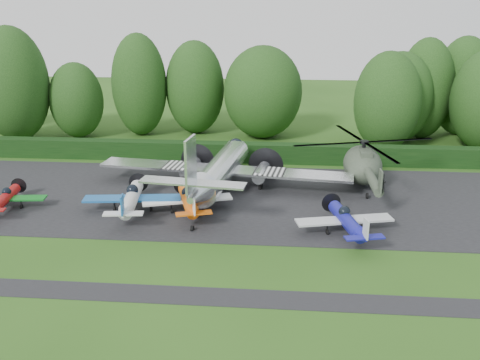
# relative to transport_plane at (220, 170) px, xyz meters

# --- Properties ---
(ground) EXTENTS (160.00, 160.00, 0.00)m
(ground) POSITION_rel_transport_plane_xyz_m (-2.85, -11.47, -2.07)
(ground) COLOR #254B15
(ground) RESTS_ON ground
(apron) EXTENTS (70.00, 18.00, 0.01)m
(apron) POSITION_rel_transport_plane_xyz_m (-2.85, -1.47, -2.07)
(apron) COLOR black
(apron) RESTS_ON ground
(taxiway_verge) EXTENTS (70.00, 2.00, 0.00)m
(taxiway_verge) POSITION_rel_transport_plane_xyz_m (-2.85, -17.47, -2.07)
(taxiway_verge) COLOR black
(taxiway_verge) RESTS_ON ground
(hedgerow) EXTENTS (90.00, 1.60, 2.00)m
(hedgerow) POSITION_rel_transport_plane_xyz_m (-2.85, 9.53, -2.07)
(hedgerow) COLOR black
(hedgerow) RESTS_ON ground
(transport_plane) EXTENTS (23.19, 17.79, 7.43)m
(transport_plane) POSITION_rel_transport_plane_xyz_m (0.00, 0.00, 0.00)
(transport_plane) COLOR white
(transport_plane) RESTS_ON ground
(light_plane_red) EXTENTS (6.28, 6.60, 2.41)m
(light_plane_red) POSITION_rel_transport_plane_xyz_m (-17.07, -5.57, -1.07)
(light_plane_red) COLOR #9E0E10
(light_plane_red) RESTS_ON ground
(light_plane_white) EXTENTS (7.89, 8.29, 3.03)m
(light_plane_white) POSITION_rel_transport_plane_xyz_m (-6.55, -5.38, -0.81)
(light_plane_white) COLOR silver
(light_plane_white) RESTS_ON ground
(light_plane_orange) EXTENTS (7.25, 7.63, 2.79)m
(light_plane_orange) POSITION_rel_transport_plane_xyz_m (-2.02, -5.03, -0.91)
(light_plane_orange) COLOR #E25B0D
(light_plane_orange) RESTS_ON ground
(light_plane_blue) EXTENTS (7.24, 7.61, 2.78)m
(light_plane_blue) POSITION_rel_transport_plane_xyz_m (10.24, -8.15, -0.91)
(light_plane_blue) COLOR navy
(light_plane_blue) RESTS_ON ground
(helicopter) EXTENTS (13.23, 15.48, 4.26)m
(helicopter) POSITION_rel_transport_plane_xyz_m (12.76, 2.88, 0.22)
(helicopter) COLOR #333E30
(helicopter) RESTS_ON ground
(tree_1) EXTENTS (6.71, 6.71, 12.52)m
(tree_1) POSITION_rel_transport_plane_xyz_m (-12.38, 20.05, 4.17)
(tree_1) COLOR black
(tree_1) RESTS_ON ground
(tree_3) EXTENTS (6.44, 6.44, 9.18)m
(tree_3) POSITION_rel_transport_plane_xyz_m (-19.80, 18.23, 2.50)
(tree_3) COLOR black
(tree_3) RESTS_ON ground
(tree_5) EXTENTS (9.48, 9.48, 11.17)m
(tree_5) POSITION_rel_transport_plane_xyz_m (2.83, 19.99, 3.50)
(tree_5) COLOR black
(tree_5) RESTS_ON ground
(tree_6) EXTENTS (7.29, 7.29, 11.56)m
(tree_6) POSITION_rel_transport_plane_xyz_m (-5.72, 21.57, 3.70)
(tree_6) COLOR black
(tree_6) RESTS_ON ground
(tree_7) EXTENTS (6.66, 6.66, 12.11)m
(tree_7) POSITION_rel_transport_plane_xyz_m (22.26, 21.36, 3.97)
(tree_7) COLOR black
(tree_7) RESTS_ON ground
(tree_8) EXTENTS (7.33, 7.33, 11.08)m
(tree_8) POSITION_rel_transport_plane_xyz_m (16.80, 15.36, 3.46)
(tree_8) COLOR black
(tree_8) RESTS_ON ground
(tree_9) EXTENTS (8.29, 8.29, 13.53)m
(tree_9) POSITION_rel_transport_plane_xyz_m (-26.46, 16.13, 4.68)
(tree_9) COLOR black
(tree_9) RESTS_ON ground
(tree_11) EXTENTS (7.77, 7.77, 10.68)m
(tree_11) POSITION_rel_transport_plane_xyz_m (18.86, 19.21, 3.26)
(tree_11) COLOR black
(tree_11) RESTS_ON ground
(tree_12) EXTENTS (7.17, 7.17, 12.17)m
(tree_12) POSITION_rel_transport_plane_xyz_m (27.29, 23.53, 4.00)
(tree_12) COLOR black
(tree_12) RESTS_ON ground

